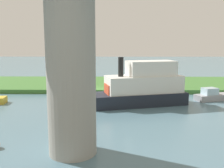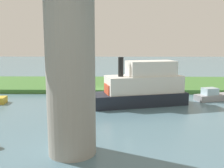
# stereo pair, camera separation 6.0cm
# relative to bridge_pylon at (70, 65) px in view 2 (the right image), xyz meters

# --- Properties ---
(ground_plane) EXTENTS (160.00, 160.00, 0.00)m
(ground_plane) POSITION_rel_bridge_pylon_xyz_m (-0.11, -16.48, -4.82)
(ground_plane) COLOR slate
(grassy_bank) EXTENTS (80.00, 12.00, 0.50)m
(grassy_bank) POSITION_rel_bridge_pylon_xyz_m (-0.11, -22.48, -4.57)
(grassy_bank) COLOR #427533
(grassy_bank) RESTS_ON ground
(bridge_pylon) EXTENTS (2.58, 2.58, 9.64)m
(bridge_pylon) POSITION_rel_bridge_pylon_xyz_m (0.00, 0.00, 0.00)
(bridge_pylon) COLOR #9E998E
(bridge_pylon) RESTS_ON ground
(person_on_bank) EXTENTS (0.46, 0.46, 1.39)m
(person_on_bank) POSITION_rel_bridge_pylon_xyz_m (-2.74, -18.31, -3.62)
(person_on_bank) COLOR #2D334C
(person_on_bank) RESTS_ON grassy_bank
(mooring_post) EXTENTS (0.20, 0.20, 0.97)m
(mooring_post) POSITION_rel_bridge_pylon_xyz_m (2.59, -18.08, -3.83)
(mooring_post) COLOR brown
(mooring_post) RESTS_ON grassy_bank
(motorboat_white) EXTENTS (9.54, 5.31, 4.63)m
(motorboat_white) POSITION_rel_bridge_pylon_xyz_m (-4.87, -11.41, -3.10)
(motorboat_white) COLOR #1E232D
(motorboat_white) RESTS_ON ground
(riverboat_paddlewheel) EXTENTS (4.21, 2.59, 1.32)m
(riverboat_paddlewheel) POSITION_rel_bridge_pylon_xyz_m (-12.47, -13.43, -4.35)
(riverboat_paddlewheel) COLOR #99999E
(riverboat_paddlewheel) RESTS_ON ground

